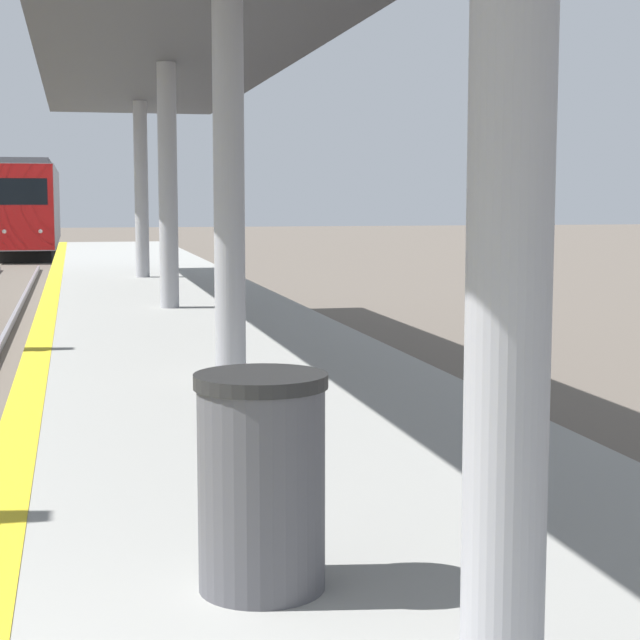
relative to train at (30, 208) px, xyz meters
The scene contains 3 objects.
train is the anchor object (origin of this frame).
station_canopy 41.54m from the train, 85.18° to the right, with size 3.78×26.26×3.90m.
trash_bin 50.16m from the train, 86.76° to the right, with size 0.57×0.57×0.94m.
Camera 1 is at (2.08, -2.11, 2.72)m, focal length 60.00 mm.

